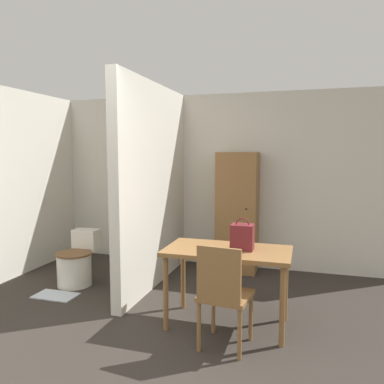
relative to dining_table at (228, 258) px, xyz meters
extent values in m
cube|color=beige|center=(-0.71, 1.98, 0.59)|extent=(5.55, 0.12, 2.50)
cube|color=beige|center=(-1.12, 0.89, 0.59)|extent=(0.12, 2.06, 2.50)
cube|color=brown|center=(0.00, 0.00, 0.07)|extent=(1.18, 0.64, 0.04)
cylinder|color=brown|center=(-0.53, -0.26, -0.30)|extent=(0.05, 0.05, 0.71)
cylinder|color=brown|center=(0.53, -0.26, -0.30)|extent=(0.05, 0.05, 0.71)
cylinder|color=brown|center=(-0.53, 0.26, -0.30)|extent=(0.05, 0.05, 0.71)
cylinder|color=brown|center=(0.53, 0.26, -0.30)|extent=(0.05, 0.05, 0.71)
cube|color=brown|center=(0.06, -0.38, -0.21)|extent=(0.46, 0.46, 0.04)
cube|color=brown|center=(0.04, -0.57, 0.03)|extent=(0.37, 0.07, 0.45)
cylinder|color=brown|center=(-0.09, -0.19, -0.45)|extent=(0.04, 0.04, 0.43)
cylinder|color=brown|center=(0.26, -0.23, -0.45)|extent=(0.04, 0.04, 0.43)
cylinder|color=brown|center=(-0.13, -0.54, -0.45)|extent=(0.04, 0.04, 0.43)
cylinder|color=brown|center=(0.22, -0.58, -0.45)|extent=(0.04, 0.04, 0.43)
cylinder|color=silver|center=(-2.05, 0.53, -0.46)|extent=(0.42, 0.42, 0.39)
cylinder|color=brown|center=(-2.05, 0.53, -0.25)|extent=(0.44, 0.44, 0.02)
cube|color=silver|center=(-2.05, 0.81, -0.13)|extent=(0.33, 0.18, 0.26)
cube|color=maroon|center=(0.14, 0.02, 0.21)|extent=(0.21, 0.16, 0.24)
torus|color=maroon|center=(0.14, 0.02, 0.33)|extent=(0.13, 0.01, 0.13)
cube|color=brown|center=(-0.20, 1.70, 0.17)|extent=(0.55, 0.41, 1.67)
sphere|color=black|center=(-0.05, 1.48, 0.26)|extent=(0.02, 0.02, 0.02)
cube|color=#B2BCC6|center=(-2.05, 0.14, -0.65)|extent=(0.49, 0.28, 0.01)
camera|label=1|loc=(0.68, -3.42, 1.00)|focal=35.00mm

